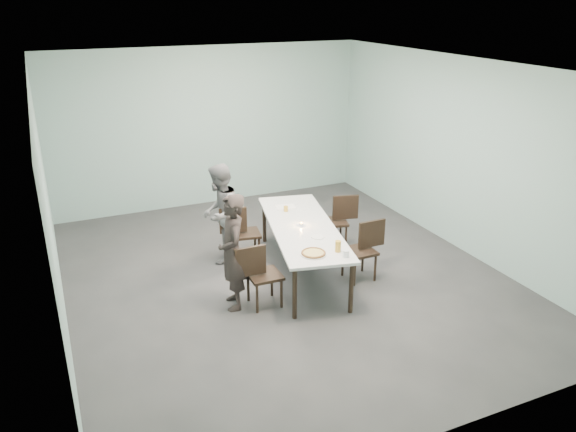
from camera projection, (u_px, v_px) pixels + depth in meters
name	position (u px, v px, depth m)	size (l,w,h in m)	color
ground	(284.00, 276.00, 8.23)	(7.00, 7.00, 0.00)	#333335
room_shell	(284.00, 141.00, 7.48)	(6.02, 7.02, 3.01)	#8FB5B0
table	(303.00, 229.00, 8.09)	(1.45, 2.73, 0.75)	white
chair_near_left	(259.00, 271.00, 7.28)	(0.61, 0.42, 0.87)	black
chair_far_left	(241.00, 230.00, 8.57)	(0.64, 0.48, 0.87)	black
chair_near_right	(365.00, 246.00, 8.02)	(0.61, 0.42, 0.87)	black
chair_far_right	(338.00, 217.00, 9.04)	(0.65, 0.51, 0.87)	black
diner_near	(233.00, 252.00, 7.18)	(0.57, 0.37, 1.56)	black
diner_far	(220.00, 214.00, 8.47)	(0.74, 0.58, 1.53)	slate
pizza	(313.00, 253.00, 7.17)	(0.34, 0.34, 0.04)	white
side_plate	(318.00, 237.00, 7.69)	(0.18, 0.18, 0.01)	white
beer_glass	(338.00, 246.00, 7.23)	(0.08, 0.08, 0.15)	gold
water_tumbler	(346.00, 254.00, 7.10)	(0.08, 0.08, 0.09)	silver
tealight	(301.00, 224.00, 8.06)	(0.06, 0.06, 0.05)	silver
amber_tumbler	(286.00, 209.00, 8.60)	(0.07, 0.07, 0.08)	gold
menu	(285.00, 207.00, 8.78)	(0.30, 0.22, 0.01)	silver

